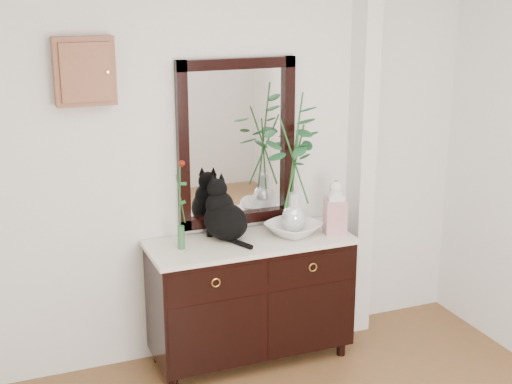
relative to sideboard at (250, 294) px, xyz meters
name	(u,v)px	position (x,y,z in m)	size (l,w,h in m)	color
wall_back	(222,158)	(-0.10, 0.25, 0.88)	(3.60, 0.04, 2.70)	silver
pilaster	(362,148)	(0.90, 0.17, 0.88)	(0.12, 0.20, 2.70)	silver
sideboard	(250,294)	(0.00, 0.00, 0.00)	(1.33, 0.52, 0.82)	black
wall_mirror	(237,143)	(0.00, 0.24, 0.97)	(0.80, 0.06, 1.10)	black
key_cabinet	(84,71)	(-0.95, 0.21, 1.48)	(0.35, 0.10, 0.40)	brown
cat	(225,209)	(-0.14, 0.08, 0.58)	(0.28, 0.35, 0.40)	black
lotus_bowl	(293,229)	(0.30, -0.01, 0.42)	(0.34, 0.34, 0.08)	silver
vase_branches	(294,163)	(0.30, -0.01, 0.86)	(0.44, 0.44, 0.93)	silver
bud_vase_rose	(180,204)	(-0.46, 0.01, 0.66)	(0.07, 0.07, 0.58)	#306A37
ginger_jar	(335,206)	(0.57, -0.08, 0.56)	(0.14, 0.14, 0.37)	white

